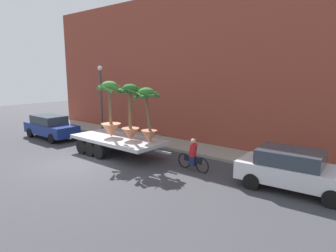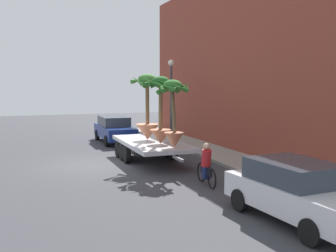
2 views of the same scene
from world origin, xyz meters
name	(u,v)px [view 2 (image 2 of 2)]	position (x,y,z in m)	size (l,w,h in m)	color
ground_plane	(98,164)	(0.00, 0.00, 0.00)	(60.00, 60.00, 0.00)	#38383D
sidewalk	(219,154)	(0.00, 6.10, 0.07)	(24.00, 2.20, 0.15)	gray
building_facade	(251,61)	(0.00, 7.80, 4.72)	(24.00, 1.20, 9.44)	brown
flatbed_trailer	(150,145)	(0.13, 2.43, 0.76)	(6.52, 2.49, 0.98)	#B7BABF
potted_palm_rear	(161,108)	(1.31, 2.53, 2.53)	(1.58, 1.61, 2.94)	#B26647
potted_palm_middle	(173,109)	(2.38, 2.71, 2.55)	(1.40, 1.41, 2.79)	#B26647
potted_palm_front	(147,110)	(-0.13, 2.39, 2.36)	(1.51, 1.58, 3.07)	#C17251
cyclist	(206,166)	(5.02, 2.94, 0.67)	(1.84, 0.38, 1.54)	black
parked_car	(297,190)	(9.35, 3.47, 0.83)	(4.37, 2.19, 1.58)	silver
trailing_car	(114,129)	(-6.44, 2.29, 0.83)	(4.45, 1.81, 1.58)	navy
street_lamp	(171,90)	(-4.62, 5.30, 3.23)	(0.36, 0.36, 4.83)	#383D42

